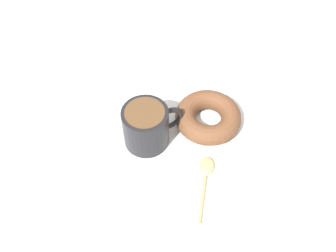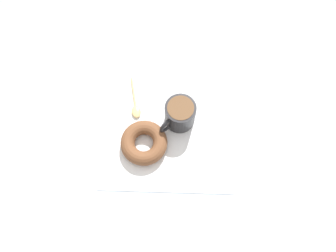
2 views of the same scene
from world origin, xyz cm
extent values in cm
cube|color=#99A8B7|center=(0.00, 0.00, -1.00)|extent=(120.00, 120.00, 2.00)
cube|color=white|center=(0.41, -1.87, 0.15)|extent=(33.59, 33.59, 0.30)
cylinder|color=black|center=(-2.29, 1.06, 4.03)|extent=(7.72, 7.72, 7.46)
cylinder|color=brown|center=(-2.29, 1.06, 7.56)|extent=(6.52, 6.52, 0.60)
torus|color=black|center=(0.73, -1.97, 4.03)|extent=(4.23, 4.22, 5.08)
torus|color=brown|center=(5.01, -7.66, 2.08)|extent=(11.68, 11.68, 3.56)
ellipsoid|color=#D8B772|center=(-3.89, -10.35, 0.75)|extent=(4.00, 3.06, 0.90)
cylinder|color=#D8B772|center=(-9.26, -11.44, 0.58)|extent=(9.06, 2.35, 0.56)
camera|label=1|loc=(-35.80, -16.01, 53.71)|focal=40.00mm
camera|label=2|loc=(29.53, -0.75, 79.41)|focal=35.00mm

